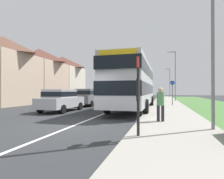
# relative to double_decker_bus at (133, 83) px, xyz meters

# --- Properties ---
(ground_plane) EXTENTS (120.00, 120.00, 0.00)m
(ground_plane) POSITION_rel_double_decker_bus_xyz_m (-1.49, -7.12, -2.14)
(ground_plane) COLOR #2D3033
(lane_marking_centre) EXTENTS (0.14, 60.00, 0.01)m
(lane_marking_centre) POSITION_rel_double_decker_bus_xyz_m (-1.49, 0.88, -2.14)
(lane_marking_centre) COLOR silver
(lane_marking_centre) RESTS_ON ground_plane
(pavement_near_side) EXTENTS (3.20, 68.00, 0.12)m
(pavement_near_side) POSITION_rel_double_decker_bus_xyz_m (2.71, -1.12, -2.08)
(pavement_near_side) COLOR #9E998E
(pavement_near_side) RESTS_ON ground_plane
(double_decker_bus) EXTENTS (2.80, 11.13, 3.70)m
(double_decker_bus) POSITION_rel_double_decker_bus_xyz_m (0.00, 0.00, 0.00)
(double_decker_bus) COLOR #BCBCC1
(double_decker_bus) RESTS_ON ground_plane
(parked_car_silver) EXTENTS (1.92, 4.20, 1.61)m
(parked_car_silver) POSITION_rel_double_decker_bus_xyz_m (-4.95, -2.57, -1.25)
(parked_car_silver) COLOR #B7B7BC
(parked_car_silver) RESTS_ON ground_plane
(parked_car_grey) EXTENTS (1.94, 4.37, 1.70)m
(parked_car_grey) POSITION_rel_double_decker_bus_xyz_m (-5.08, 2.85, -1.21)
(parked_car_grey) COLOR slate
(parked_car_grey) RESTS_ON ground_plane
(parked_car_red) EXTENTS (1.87, 4.59, 1.61)m
(parked_car_red) POSITION_rel_double_decker_bus_xyz_m (-5.20, 8.37, -1.25)
(parked_car_red) COLOR #B21E1E
(parked_car_red) RESTS_ON ground_plane
(parked_car_dark_green) EXTENTS (1.99, 4.10, 1.74)m
(parked_car_dark_green) POSITION_rel_double_decker_bus_xyz_m (-4.96, 13.45, -1.19)
(parked_car_dark_green) COLOR #19472D
(parked_car_dark_green) RESTS_ON ground_plane
(pedestrian_at_stop) EXTENTS (0.34, 0.34, 1.67)m
(pedestrian_at_stop) POSITION_rel_double_decker_bus_xyz_m (2.16, -5.90, -1.17)
(pedestrian_at_stop) COLOR #23232D
(pedestrian_at_stop) RESTS_ON ground_plane
(bus_stop_sign) EXTENTS (0.09, 0.52, 2.60)m
(bus_stop_sign) POSITION_rel_double_decker_bus_xyz_m (1.51, -8.88, -0.60)
(bus_stop_sign) COLOR black
(bus_stop_sign) RESTS_ON ground_plane
(cycle_route_sign) EXTENTS (0.44, 0.08, 2.52)m
(cycle_route_sign) POSITION_rel_double_decker_bus_xyz_m (3.19, 4.39, -0.72)
(cycle_route_sign) COLOR slate
(cycle_route_sign) RESTS_ON ground_plane
(street_lamp_near) EXTENTS (1.14, 0.20, 8.42)m
(street_lamp_near) POSITION_rel_double_decker_bus_xyz_m (3.93, -7.20, 2.63)
(street_lamp_near) COLOR slate
(street_lamp_near) RESTS_ON ground_plane
(street_lamp_mid) EXTENTS (1.14, 0.20, 7.03)m
(street_lamp_mid) POSITION_rel_double_decker_bus_xyz_m (3.88, 12.59, 1.92)
(street_lamp_mid) COLOR slate
(street_lamp_mid) RESTS_ON ground_plane
(street_lamp_far) EXTENTS (1.14, 0.20, 6.51)m
(street_lamp_far) POSITION_rel_double_decker_bus_xyz_m (3.73, 28.97, 1.65)
(street_lamp_far) COLOR slate
(street_lamp_far) RESTS_ON ground_plane
(house_terrace_far_side) EXTENTS (6.02, 24.36, 7.38)m
(house_terrace_far_side) POSITION_rel_double_decker_bus_xyz_m (-14.33, 4.33, 1.55)
(house_terrace_far_side) COLOR beige
(house_terrace_far_side) RESTS_ON ground_plane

